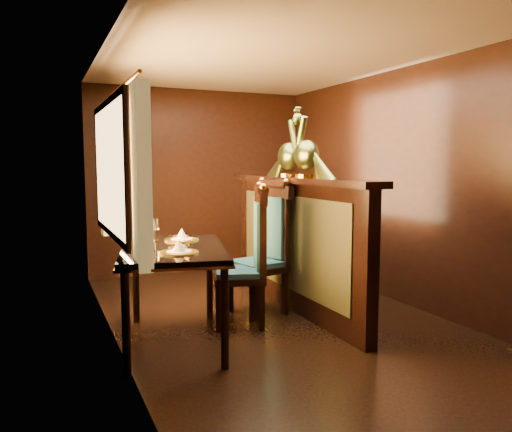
# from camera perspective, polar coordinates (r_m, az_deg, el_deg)

# --- Properties ---
(ground) EXTENTS (5.00, 5.00, 0.00)m
(ground) POSITION_cam_1_polar(r_m,az_deg,el_deg) (4.86, 2.66, -11.92)
(ground) COLOR black
(ground) RESTS_ON ground
(room_shell) EXTENTS (3.04, 5.04, 2.52)m
(room_shell) POSITION_cam_1_polar(r_m,az_deg,el_deg) (4.61, 1.70, 7.07)
(room_shell) COLOR black
(room_shell) RESTS_ON ground
(partition) EXTENTS (0.26, 2.70, 1.36)m
(partition) POSITION_cam_1_polar(r_m,az_deg,el_deg) (5.10, 4.42, -2.84)
(partition) COLOR black
(partition) RESTS_ON ground
(dining_table) EXTENTS (1.13, 1.54, 1.02)m
(dining_table) POSITION_cam_1_polar(r_m,az_deg,el_deg) (4.19, -9.43, -4.45)
(dining_table) COLOR black
(dining_table) RESTS_ON ground
(chair_left) EXTENTS (0.61, 0.62, 1.33)m
(chair_left) POSITION_cam_1_polar(r_m,az_deg,el_deg) (4.62, -0.43, -4.05)
(chair_left) COLOR black
(chair_left) RESTS_ON ground
(chair_right) EXTENTS (0.58, 0.60, 1.36)m
(chair_right) POSITION_cam_1_polar(r_m,az_deg,el_deg) (5.03, 1.29, -3.04)
(chair_right) COLOR black
(chair_right) RESTS_ON ground
(peacock_left) EXTENTS (0.22, 0.58, 0.69)m
(peacock_left) POSITION_cam_1_polar(r_m,az_deg,el_deg) (4.86, 5.77, 8.46)
(peacock_left) COLOR #1B5231
(peacock_left) RESTS_ON partition
(peacock_right) EXTENTS (0.21, 0.56, 0.67)m
(peacock_right) POSITION_cam_1_polar(r_m,az_deg,el_deg) (5.18, 3.76, 8.20)
(peacock_right) COLOR #1B5231
(peacock_right) RESTS_ON partition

